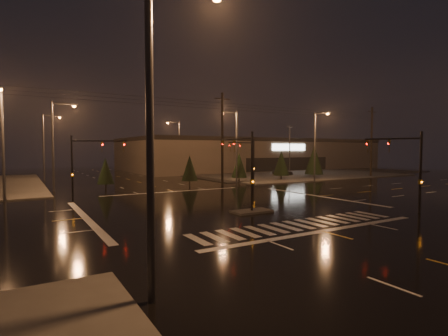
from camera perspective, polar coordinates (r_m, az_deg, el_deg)
The scene contains 27 objects.
ground at distance 29.58m, azimuth 0.07°, elevation -6.07°, with size 140.00×140.00×0.00m, color black.
sidewalk_ne at distance 71.25m, azimuth 8.51°, elevation -0.73°, with size 36.00×36.00×0.12m, color #44413D.
median_island at distance 26.25m, azimuth 4.57°, elevation -7.07°, with size 3.00×1.60×0.15m, color #44413D.
crosswalk at distance 22.44m, azimuth 12.04°, elevation -9.04°, with size 15.00×2.60×0.01m, color beige.
stop_bar_near at distance 21.06m, azimuth 15.78°, elevation -9.89°, with size 16.00×0.50×0.01m, color beige.
stop_bar_far at distance 39.35m, azimuth -8.16°, elevation -3.82°, with size 16.00×0.50×0.01m, color beige.
parking_lot at distance 73.03m, azimuth 12.55°, elevation -0.70°, with size 50.00×24.00×0.08m, color black.
retail_building at distance 86.88m, azimuth 4.43°, elevation 2.45°, with size 60.20×28.30×7.20m.
signal_mast_median at distance 26.63m, azimuth 3.45°, elevation 1.04°, with size 0.25×4.59×6.00m.
signal_mast_ne at distance 42.89m, azimuth 4.06°, elevation 1.83°, with size 4.84×1.86×6.00m.
signal_mast_nw at distance 35.67m, azimuth -21.91°, elevation 1.39°, with size 4.84×1.86×6.00m.
signal_mast_se at distance 29.48m, azimuth 27.92°, elevation 0.80°, with size 1.55×3.87×6.00m.
streetlight_0 at distance 10.84m, azimuth -10.44°, elevation 9.00°, with size 2.77×0.32×10.00m.
streetlight_1 at distance 43.29m, azimuth -25.76°, elevation 4.22°, with size 2.77×0.32×10.00m.
streetlight_2 at distance 59.24m, azimuth -27.09°, elevation 3.78°, with size 2.77×0.32×10.00m.
streetlight_3 at distance 48.71m, azimuth 1.77°, elevation 4.34°, with size 2.77×0.32×10.00m.
streetlight_4 at distance 66.46m, azimuth -7.54°, elevation 3.96°, with size 2.77×0.32×10.00m.
streetlight_5 at distance 36.33m, azimuth -32.44°, elevation 4.34°, with size 0.32×2.77×10.00m.
streetlight_6 at distance 51.78m, azimuth 14.87°, elevation 4.16°, with size 0.32×2.77×10.00m.
utility_pole_1 at distance 45.35m, azimuth -0.28°, elevation 4.86°, with size 2.20×0.32×12.00m.
utility_pole_2 at distance 65.82m, azimuth 22.94°, elevation 4.04°, with size 2.20×0.32×12.00m.
conifer_0 at distance 49.93m, azimuth 2.49°, elevation 0.45°, with size 2.23×2.23×4.19m.
conifer_1 at distance 54.72m, azimuth 9.33°, elevation 0.84°, with size 2.47×2.47×4.57m.
conifer_2 at distance 58.32m, azimuth 14.51°, elevation 1.31°, with size 3.00×3.00×5.38m.
conifer_3 at distance 42.64m, azimuth -18.78°, elevation -0.45°, with size 1.94×1.94×3.73m.
conifer_4 at distance 44.88m, azimuth -5.63°, elevation 0.01°, with size 2.09×2.09×3.96m.
car_parked at distance 64.09m, azimuth 9.53°, elevation -0.62°, with size 1.55×3.86×1.32m, color black.
Camera 1 is at (-14.92, -25.11, 4.66)m, focal length 28.00 mm.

